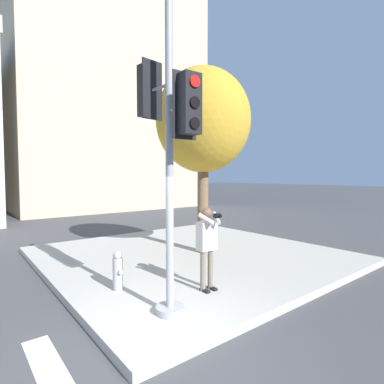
# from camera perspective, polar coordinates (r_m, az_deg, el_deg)

# --- Properties ---
(ground_plane) EXTENTS (160.00, 160.00, 0.00)m
(ground_plane) POSITION_cam_1_polar(r_m,az_deg,el_deg) (4.87, -8.37, -27.94)
(ground_plane) COLOR #424244
(sidewalk_corner) EXTENTS (8.00, 8.00, 0.17)m
(sidewalk_corner) POSITION_cam_1_polar(r_m,az_deg,el_deg) (9.37, -0.34, -11.95)
(sidewalk_corner) COLOR #ADA89E
(sidewalk_corner) RESTS_ON ground_plane
(traffic_signal_pole) EXTENTS (0.51, 1.47, 5.37)m
(traffic_signal_pole) POSITION_cam_1_polar(r_m,az_deg,el_deg) (5.03, -4.58, 10.25)
(traffic_signal_pole) COLOR #939399
(traffic_signal_pole) RESTS_ON sidewalk_corner
(person_photographer) EXTENTS (0.50, 0.53, 1.70)m
(person_photographer) POSITION_cam_1_polar(r_m,az_deg,el_deg) (6.18, 2.91, -9.18)
(person_photographer) COLOR black
(person_photographer) RESTS_ON sidewalk_corner
(street_tree) EXTENTS (2.85, 2.85, 5.59)m
(street_tree) POSITION_cam_1_polar(r_m,az_deg,el_deg) (9.27, 2.12, 13.27)
(street_tree) COLOR brown
(street_tree) RESTS_ON sidewalk_corner
(fire_hydrant) EXTENTS (0.20, 0.26, 0.81)m
(fire_hydrant) POSITION_cam_1_polar(r_m,az_deg,el_deg) (6.53, -13.97, -14.33)
(fire_hydrant) COLOR #99999E
(fire_hydrant) RESTS_ON sidewalk_corner
(building_right) EXTENTS (14.26, 9.70, 19.22)m
(building_right) POSITION_cam_1_polar(r_m,az_deg,el_deg) (26.88, -16.30, 18.26)
(building_right) COLOR tan
(building_right) RESTS_ON ground_plane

